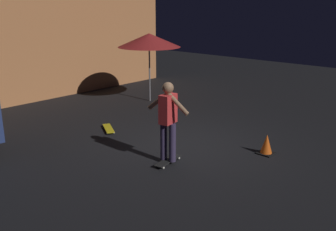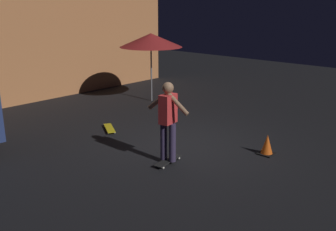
{
  "view_description": "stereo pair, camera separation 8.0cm",
  "coord_description": "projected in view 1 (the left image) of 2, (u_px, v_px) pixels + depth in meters",
  "views": [
    {
      "loc": [
        -6.47,
        -5.43,
        3.23
      ],
      "look_at": [
        -1.02,
        -0.47,
        1.05
      ],
      "focal_mm": 40.39,
      "sensor_mm": 36.0,
      "label": 1
    },
    {
      "loc": [
        -6.41,
        -5.48,
        3.23
      ],
      "look_at": [
        -1.02,
        -0.47,
        1.05
      ],
      "focal_mm": 40.39,
      "sensor_mm": 36.0,
      "label": 2
    }
  ],
  "objects": [
    {
      "name": "skateboard_ridden",
      "position": [
        168.0,
        161.0,
        7.96
      ],
      "size": [
        0.8,
        0.32,
        0.07
      ],
      "color": "black",
      "rests_on": "ground_plane"
    },
    {
      "name": "traffic_cone",
      "position": [
        267.0,
        145.0,
        8.41
      ],
      "size": [
        0.34,
        0.34,
        0.46
      ],
      "color": "black",
      "rests_on": "ground_plane"
    },
    {
      "name": "skater",
      "position": [
        168.0,
        116.0,
        7.68
      ],
      "size": [
        0.41,
        0.98,
        1.67
      ],
      "color": "#382D4C",
      "rests_on": "skateboard_ridden"
    },
    {
      "name": "skateboard_spare",
      "position": [
        108.0,
        128.0,
        10.02
      ],
      "size": [
        0.56,
        0.78,
        0.07
      ],
      "color": "gold",
      "rests_on": "ground_plane"
    },
    {
      "name": "patio_umbrella",
      "position": [
        149.0,
        40.0,
        12.53
      ],
      "size": [
        2.1,
        2.1,
        2.3
      ],
      "color": "slate",
      "rests_on": "ground_plane"
    },
    {
      "name": "ground_plane",
      "position": [
        182.0,
        145.0,
        9.0
      ],
      "size": [
        28.0,
        28.0,
        0.0
      ],
      "primitive_type": "plane",
      "color": "black"
    }
  ]
}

